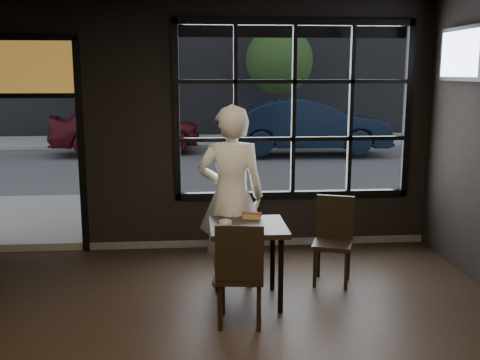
{
  "coord_description": "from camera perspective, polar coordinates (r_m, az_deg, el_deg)",
  "views": [
    {
      "loc": [
        -0.09,
        -3.66,
        2.27
      ],
      "look_at": [
        0.4,
        2.2,
        1.15
      ],
      "focal_mm": 42.0,
      "sensor_mm": 36.0,
      "label": 1
    }
  ],
  "objects": [
    {
      "name": "window_frame",
      "position": [
        7.29,
        5.47,
        7.04
      ],
      "size": [
        3.06,
        0.12,
        2.28
      ],
      "primitive_type": "cube",
      "color": "black",
      "rests_on": "ground"
    },
    {
      "name": "stained_transom",
      "position": [
        7.44,
        -20.83,
        10.71
      ],
      "size": [
        1.2,
        0.06,
        0.7
      ],
      "primitive_type": "cube",
      "color": "orange",
      "rests_on": "ground"
    },
    {
      "name": "street_asphalt",
      "position": [
        27.75,
        -4.57,
        6.03
      ],
      "size": [
        60.0,
        41.0,
        0.04
      ],
      "primitive_type": "cube",
      "color": "#545456",
      "rests_on": "ground"
    },
    {
      "name": "cafe_table",
      "position": [
        5.66,
        0.79,
        -8.46
      ],
      "size": [
        0.75,
        0.75,
        0.81
      ],
      "primitive_type": "cube",
      "rotation": [
        0.0,
        0.0,
        -0.0
      ],
      "color": "black",
      "rests_on": "floor"
    },
    {
      "name": "chair_near",
      "position": [
        5.17,
        0.03,
        -9.33
      ],
      "size": [
        0.47,
        0.47,
        0.98
      ],
      "primitive_type": "cube",
      "rotation": [
        0.0,
        0.0,
        3.02
      ],
      "color": "black",
      "rests_on": "floor"
    },
    {
      "name": "chair_window",
      "position": [
        6.2,
        9.39,
        -6.2
      ],
      "size": [
        0.52,
        0.52,
        0.95
      ],
      "primitive_type": "cube",
      "rotation": [
        0.0,
        0.0,
        -0.34
      ],
      "color": "black",
      "rests_on": "floor"
    },
    {
      "name": "man",
      "position": [
        5.98,
        -0.9,
        -1.7
      ],
      "size": [
        0.73,
        0.5,
        1.95
      ],
      "primitive_type": "imported",
      "rotation": [
        0.0,
        0.0,
        3.1
      ],
      "color": "white",
      "rests_on": "floor"
    },
    {
      "name": "hotdog",
      "position": [
        5.75,
        1.2,
        -3.68
      ],
      "size": [
        0.21,
        0.13,
        0.06
      ],
      "primitive_type": null,
      "rotation": [
        0.0,
        0.0,
        -0.26
      ],
      "color": "tan",
      "rests_on": "cafe_table"
    },
    {
      "name": "cup",
      "position": [
        5.35,
        -1.5,
        -4.6
      ],
      "size": [
        0.15,
        0.15,
        0.1
      ],
      "primitive_type": "imported",
      "rotation": [
        0.0,
        0.0,
        -0.23
      ],
      "color": "silver",
      "rests_on": "cafe_table"
    },
    {
      "name": "tv",
      "position": [
        6.88,
        21.75,
        11.83
      ],
      "size": [
        0.12,
        1.03,
        0.6
      ],
      "primitive_type": "cube",
      "color": "black",
      "rests_on": "wall_right"
    },
    {
      "name": "navy_car",
      "position": [
        15.75,
        6.8,
        5.52
      ],
      "size": [
        4.54,
        1.63,
        1.49
      ],
      "primitive_type": "imported",
      "rotation": [
        0.0,
        0.0,
        1.56
      ],
      "color": "black",
      "rests_on": "street_asphalt"
    },
    {
      "name": "maroon_car",
      "position": [
        16.33,
        -11.57,
        5.46
      ],
      "size": [
        4.41,
        2.34,
        1.43
      ],
      "primitive_type": "imported",
      "rotation": [
        0.0,
        0.0,
        1.73
      ],
      "color": "#56121B",
      "rests_on": "street_asphalt"
    },
    {
      "name": "tree_left",
      "position": [
        18.97,
        -13.05,
        11.29
      ],
      "size": [
        2.1,
        2.1,
        3.58
      ],
      "color": "#332114",
      "rests_on": "street_asphalt"
    },
    {
      "name": "tree_right",
      "position": [
        19.04,
        4.01,
        11.98
      ],
      "size": [
        2.22,
        2.22,
        3.8
      ],
      "color": "#332114",
      "rests_on": "street_asphalt"
    }
  ]
}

